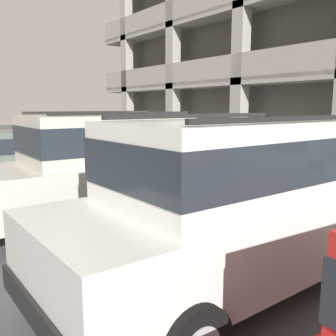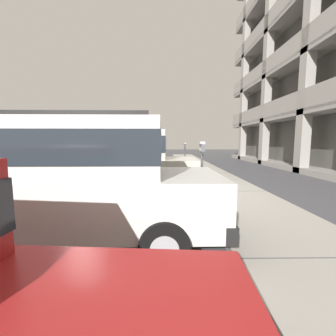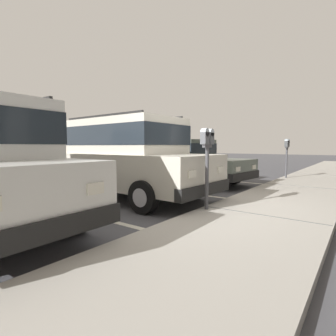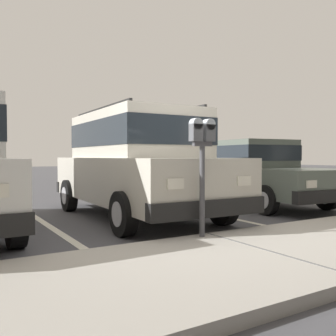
{
  "view_description": "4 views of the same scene",
  "coord_description": "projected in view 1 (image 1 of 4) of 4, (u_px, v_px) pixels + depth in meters",
  "views": [
    {
      "loc": [
        6.09,
        -5.37,
        2.13
      ],
      "look_at": [
        0.06,
        -0.92,
        0.89
      ],
      "focal_mm": 40.0,
      "sensor_mm": 36.0,
      "label": 1
    },
    {
      "loc": [
        6.76,
        -0.74,
        1.65
      ],
      "look_at": [
        -0.09,
        -0.65,
        0.83
      ],
      "focal_mm": 24.0,
      "sensor_mm": 36.0,
      "label": 2
    },
    {
      "loc": [
        4.56,
        2.69,
        1.32
      ],
      "look_at": [
        -0.22,
        -0.87,
        0.82
      ],
      "focal_mm": 28.0,
      "sensor_mm": 36.0,
      "label": 3
    },
    {
      "loc": [
        3.05,
        4.23,
        1.16
      ],
      "look_at": [
        -0.06,
        -0.91,
        0.97
      ],
      "focal_mm": 40.0,
      "sensor_mm": 36.0,
      "label": 4
    }
  ],
  "objects": [
    {
      "name": "sidewalk",
      "position": [
        240.0,
        193.0,
        9.08
      ],
      "size": [
        40.0,
        2.2,
        0.12
      ],
      "color": "#ADA89E",
      "rests_on": "ground_plane"
    },
    {
      "name": "silver_suv",
      "position": [
        110.0,
        163.0,
        6.98
      ],
      "size": [
        2.09,
        4.82,
        2.03
      ],
      "rotation": [
        0.0,
        0.0,
        -0.02
      ],
      "color": "beige",
      "rests_on": "ground_plane"
    },
    {
      "name": "ground_plane",
      "position": [
        200.0,
        205.0,
        8.34
      ],
      "size": [
        80.0,
        80.0,
        0.1
      ],
      "color": "#4C4C51"
    },
    {
      "name": "parking_meter_near",
      "position": [
        218.0,
        147.0,
        8.18
      ],
      "size": [
        0.35,
        0.12,
        1.52
      ],
      "color": "#47474C",
      "rests_on": "sidewalk"
    },
    {
      "name": "dark_hatchback",
      "position": [
        237.0,
        198.0,
        4.31
      ],
      "size": [
        2.06,
        4.8,
        2.03
      ],
      "rotation": [
        0.0,
        0.0,
        0.01
      ],
      "color": "silver",
      "rests_on": "ground_plane"
    },
    {
      "name": "red_sedan",
      "position": [
        41.0,
        159.0,
        9.44
      ],
      "size": [
        2.15,
        4.63,
        1.54
      ],
      "rotation": [
        0.0,
        0.0,
        -0.1
      ],
      "color": "#5B665B",
      "rests_on": "ground_plane"
    },
    {
      "name": "parking_meter_far",
      "position": [
        95.0,
        133.0,
        13.13
      ],
      "size": [
        0.35,
        0.12,
        1.46
      ],
      "color": "#47474C",
      "rests_on": "sidewalk"
    },
    {
      "name": "parking_stall_lines",
      "position": [
        198.0,
        234.0,
        6.28
      ],
      "size": [
        12.51,
        4.8,
        0.01
      ],
      "color": "silver",
      "rests_on": "ground_plane"
    }
  ]
}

